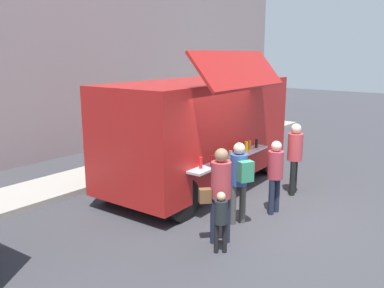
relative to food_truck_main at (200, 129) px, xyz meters
name	(u,v)px	position (x,y,z in m)	size (l,w,h in m)	color
ground_plane	(254,211)	(-0.67, -1.99, -1.48)	(60.00, 60.00, 0.00)	#38383D
food_truck_main	(200,129)	(0.00, 0.00, 0.00)	(5.61, 3.10, 3.42)	#B01C1A
trash_bin	(211,134)	(3.72, 2.32, -1.01)	(0.60, 0.60, 0.95)	#2F6534
customer_front_ordering	(275,171)	(-0.49, -2.37, -0.54)	(0.33, 0.32, 1.59)	#1D2538
customer_mid_with_backpack	(240,175)	(-1.44, -2.08, -0.46)	(0.46, 0.54, 1.67)	#4A4841
customer_rear_waiting	(220,188)	(-2.36, -2.24, -0.44)	(0.52, 0.49, 1.76)	#1F2338
customer_extra_browsing	(295,152)	(0.91, -2.17, -0.44)	(0.36, 0.35, 1.74)	black
child_near_queue	(221,217)	(-2.65, -2.47, -0.83)	(0.22, 0.22, 1.10)	black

